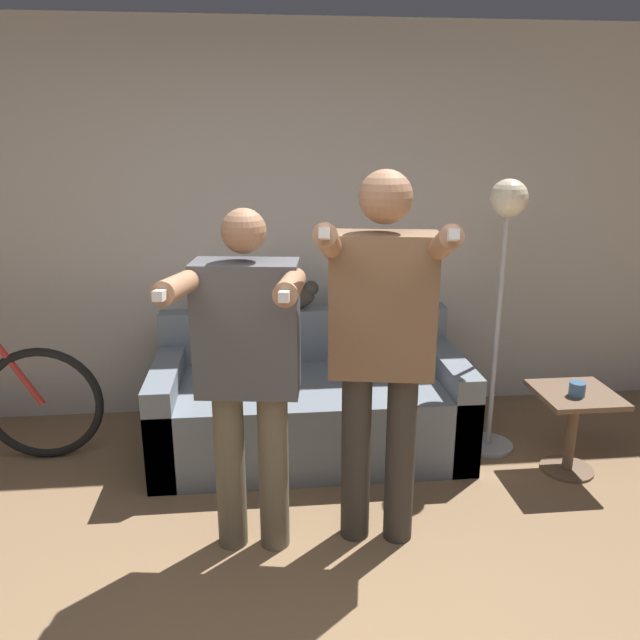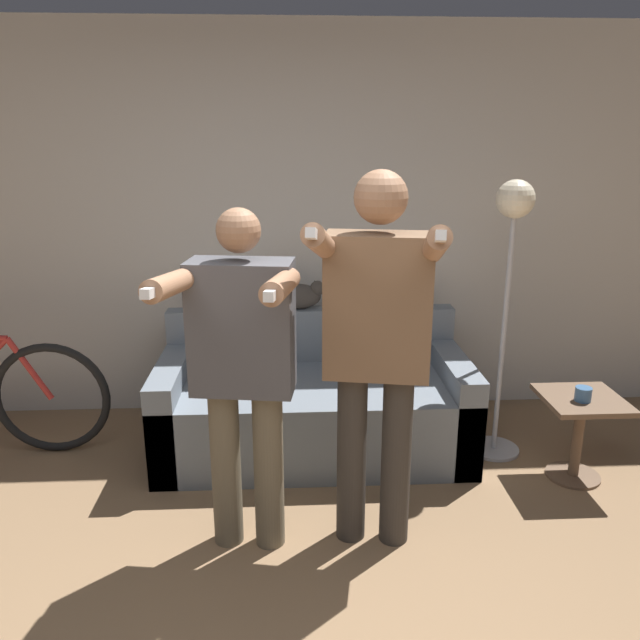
{
  "view_description": "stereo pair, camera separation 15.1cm",
  "coord_description": "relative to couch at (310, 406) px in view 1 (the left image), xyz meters",
  "views": [
    {
      "loc": [
        -0.03,
        -1.63,
        1.9
      ],
      "look_at": [
        0.29,
        1.43,
        0.98
      ],
      "focal_mm": 35.0,
      "sensor_mm": 36.0,
      "label": 1
    },
    {
      "loc": [
        0.13,
        -1.64,
        1.9
      ],
      "look_at": [
        0.29,
        1.43,
        0.98
      ],
      "focal_mm": 35.0,
      "sensor_mm": 36.0,
      "label": 2
    }
  ],
  "objects": [
    {
      "name": "cup",
      "position": [
        1.46,
        -0.5,
        0.26
      ],
      "size": [
        0.09,
        0.09,
        0.08
      ],
      "color": "#3D6693",
      "rests_on": "side_table"
    },
    {
      "name": "wall_back",
      "position": [
        -0.28,
        0.66,
        1.02
      ],
      "size": [
        10.0,
        0.05,
        2.6
      ],
      "color": "beige",
      "rests_on": "ground_plane"
    },
    {
      "name": "person_right",
      "position": [
        0.24,
        -0.96,
        0.76
      ],
      "size": [
        0.62,
        0.73,
        1.76
      ],
      "rotation": [
        0.0,
        0.0,
        -0.18
      ],
      "color": "#38332D",
      "rests_on": "ground_plane"
    },
    {
      "name": "side_table",
      "position": [
        1.48,
        -0.45,
        0.08
      ],
      "size": [
        0.43,
        0.43,
        0.5
      ],
      "color": "brown",
      "rests_on": "ground_plane"
    },
    {
      "name": "person_left",
      "position": [
        -0.36,
        -0.96,
        0.66
      ],
      "size": [
        0.58,
        0.73,
        1.61
      ],
      "rotation": [
        0.0,
        0.0,
        -0.14
      ],
      "color": "#6B604C",
      "rests_on": "ground_plane"
    },
    {
      "name": "floor_lamp",
      "position": [
        1.12,
        -0.12,
        0.97
      ],
      "size": [
        0.31,
        0.31,
        1.66
      ],
      "color": "#B2B2B7",
      "rests_on": "ground_plane"
    },
    {
      "name": "cat",
      "position": [
        -0.08,
        0.35,
        0.62
      ],
      "size": [
        0.42,
        0.12,
        0.19
      ],
      "color": "#3D3833",
      "rests_on": "couch"
    },
    {
      "name": "couch",
      "position": [
        0.0,
        0.0,
        0.0
      ],
      "size": [
        1.87,
        0.91,
        0.81
      ],
      "color": "slate",
      "rests_on": "ground_plane"
    }
  ]
}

